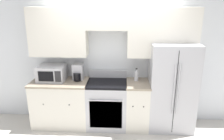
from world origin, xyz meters
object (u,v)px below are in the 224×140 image
oven_range (107,104)px  bottle (136,76)px  refrigerator (171,86)px  microwave (52,73)px

oven_range → bottle: 0.81m
oven_range → refrigerator: (1.25, 0.08, 0.38)m
oven_range → microwave: (-1.09, 0.06, 0.61)m
oven_range → microwave: microwave is taller
refrigerator → bottle: (-0.68, 0.05, 0.18)m
microwave → bottle: size_ratio=2.06×
refrigerator → microwave: refrigerator is taller
microwave → bottle: microwave is taller
oven_range → refrigerator: bearing=3.6°
bottle → oven_range: bearing=-167.4°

